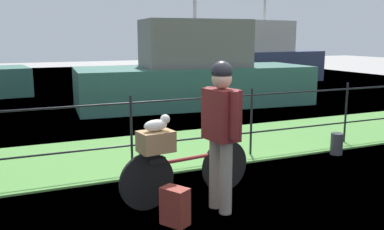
# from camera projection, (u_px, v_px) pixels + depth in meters

# --- Properties ---
(ground_plane) EXTENTS (60.00, 60.00, 0.00)m
(ground_plane) POSITION_uv_depth(u_px,v_px,m) (263.00, 208.00, 4.76)
(ground_plane) COLOR #9E9993
(grass_strip) EXTENTS (27.00, 2.40, 0.03)m
(grass_strip) POSITION_uv_depth(u_px,v_px,m) (175.00, 149.00, 7.23)
(grass_strip) COLOR #569342
(grass_strip) RESTS_ON ground
(harbor_water) EXTENTS (30.00, 30.00, 0.00)m
(harbor_water) POSITION_uv_depth(u_px,v_px,m) (99.00, 99.00, 13.15)
(harbor_water) COLOR #426684
(harbor_water) RESTS_ON ground
(iron_fence) EXTENTS (18.04, 0.04, 1.12)m
(iron_fence) POSITION_uv_depth(u_px,v_px,m) (195.00, 122.00, 6.34)
(iron_fence) COLOR black
(iron_fence) RESTS_ON ground
(bicycle_main) EXTENTS (1.73, 0.31, 0.66)m
(bicycle_main) POSITION_uv_depth(u_px,v_px,m) (187.00, 172.00, 4.94)
(bicycle_main) COLOR black
(bicycle_main) RESTS_ON ground
(wooden_crate) EXTENTS (0.41, 0.33, 0.24)m
(wooden_crate) POSITION_uv_depth(u_px,v_px,m) (156.00, 141.00, 4.66)
(wooden_crate) COLOR #A87F51
(wooden_crate) RESTS_ON bicycle_main
(terrier_dog) EXTENTS (0.32, 0.18, 0.18)m
(terrier_dog) POSITION_uv_depth(u_px,v_px,m) (158.00, 124.00, 4.63)
(terrier_dog) COLOR silver
(terrier_dog) RESTS_ON wooden_crate
(cyclist_person) EXTENTS (0.31, 0.54, 1.68)m
(cyclist_person) POSITION_uv_depth(u_px,v_px,m) (221.00, 123.00, 4.54)
(cyclist_person) COLOR gray
(cyclist_person) RESTS_ON ground
(backpack_on_paving) EXTENTS (0.30, 0.33, 0.40)m
(backpack_on_paving) POSITION_uv_depth(u_px,v_px,m) (175.00, 206.00, 4.32)
(backpack_on_paving) COLOR maroon
(backpack_on_paving) RESTS_ON ground
(mooring_bollard) EXTENTS (0.20, 0.20, 0.36)m
(mooring_bollard) POSITION_uv_depth(u_px,v_px,m) (337.00, 144.00, 6.91)
(mooring_bollard) COLOR #38383D
(mooring_bollard) RESTS_ON ground
(moored_boat_mid) EXTENTS (6.76, 2.88, 4.00)m
(moored_boat_mid) POSITION_uv_depth(u_px,v_px,m) (195.00, 75.00, 11.85)
(moored_boat_mid) COLOR #336656
(moored_boat_mid) RESTS_ON ground
(moored_boat_far) EXTENTS (5.53, 2.66, 4.19)m
(moored_boat_far) POSITION_uv_depth(u_px,v_px,m) (263.00, 60.00, 17.93)
(moored_boat_far) COLOR #2D3856
(moored_boat_far) RESTS_ON ground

